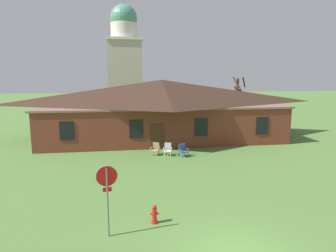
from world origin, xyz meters
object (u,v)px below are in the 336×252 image
Objects in this scene: stop_sign at (107,187)px; fire_hydrant at (154,214)px; lawn_chair_near_door at (168,149)px; lawn_chair_by_porch at (155,149)px; lawn_chair_left_end at (183,150)px.

fire_hydrant is (1.82, 0.74, -1.61)m from stop_sign.
stop_sign is 2.54m from fire_hydrant.
lawn_chair_near_door is (3.90, 10.97, -1.48)m from stop_sign.
fire_hydrant is at bearing -96.37° from lawn_chair_by_porch.
lawn_chair_near_door is (0.91, -0.26, 0.00)m from lawn_chair_by_porch.
lawn_chair_by_porch is at bearing 163.97° from lawn_chair_near_door.
stop_sign is 2.92× the size of lawn_chair_left_end.
lawn_chair_left_end is (2.01, -0.73, 0.00)m from lawn_chair_by_porch.
lawn_chair_by_porch and lawn_chair_near_door have the same top height.
fire_hydrant is at bearing -101.53° from lawn_chair_near_door.
stop_sign is 2.92× the size of lawn_chair_near_door.
lawn_chair_by_porch is at bearing 83.63° from fire_hydrant.
lawn_chair_left_end is at bearing 64.56° from stop_sign.
lawn_chair_near_door is at bearing 156.62° from lawn_chair_left_end.
stop_sign is 11.74m from lawn_chair_near_door.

